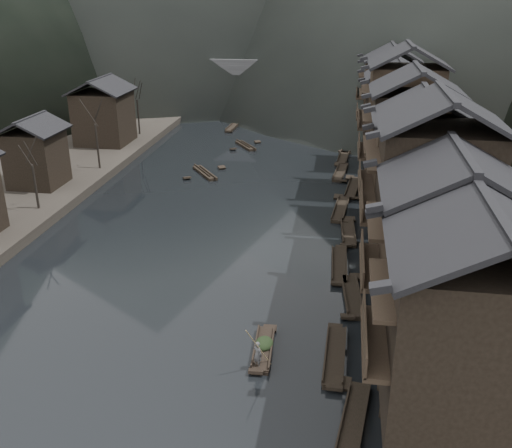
# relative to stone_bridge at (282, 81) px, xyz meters

# --- Properties ---
(water) EXTENTS (300.00, 300.00, 0.00)m
(water) POSITION_rel_stone_bridge_xyz_m (0.00, -72.00, -5.11)
(water) COLOR black
(water) RESTS_ON ground
(left_bank) EXTENTS (40.00, 200.00, 1.20)m
(left_bank) POSITION_rel_stone_bridge_xyz_m (-35.00, -32.00, -4.51)
(left_bank) COLOR #2D2823
(left_bank) RESTS_ON ground
(stilt_houses) EXTENTS (9.00, 67.60, 15.72)m
(stilt_houses) POSITION_rel_stone_bridge_xyz_m (17.28, -52.72, 3.72)
(stilt_houses) COLOR black
(stilt_houses) RESTS_ON ground
(left_houses) EXTENTS (8.10, 53.20, 8.73)m
(left_houses) POSITION_rel_stone_bridge_xyz_m (-20.50, -51.88, 0.55)
(left_houses) COLOR black
(left_houses) RESTS_ON left_bank
(bare_trees) EXTENTS (3.71, 59.66, 7.42)m
(bare_trees) POSITION_rel_stone_bridge_xyz_m (-17.00, -53.62, 1.29)
(bare_trees) COLOR black
(bare_trees) RESTS_ON left_bank
(moored_sampans) EXTENTS (3.36, 75.07, 0.47)m
(moored_sampans) POSITION_rel_stone_bridge_xyz_m (12.06, -45.62, -4.91)
(moored_sampans) COLOR black
(moored_sampans) RESTS_ON water
(midriver_boats) EXTENTS (6.65, 28.52, 0.45)m
(midriver_boats) POSITION_rel_stone_bridge_xyz_m (-4.19, -27.38, -4.91)
(midriver_boats) COLOR black
(midriver_boats) RESTS_ON water
(stone_bridge) EXTENTS (40.00, 6.00, 9.00)m
(stone_bridge) POSITION_rel_stone_bridge_xyz_m (0.00, 0.00, 0.00)
(stone_bridge) COLOR #4C4C4F
(stone_bridge) RESTS_ON ground
(hero_sampan) EXTENTS (1.28, 5.10, 0.44)m
(hero_sampan) POSITION_rel_stone_bridge_xyz_m (7.31, -72.85, -4.91)
(hero_sampan) COLOR black
(hero_sampan) RESTS_ON water
(cargo_heap) EXTENTS (1.12, 1.46, 0.67)m
(cargo_heap) POSITION_rel_stone_bridge_xyz_m (7.32, -72.62, -4.34)
(cargo_heap) COLOR black
(cargo_heap) RESTS_ON hero_sampan
(boatman) EXTENTS (0.74, 0.69, 1.69)m
(boatman) POSITION_rel_stone_bridge_xyz_m (7.22, -74.62, -3.83)
(boatman) COLOR #555658
(boatman) RESTS_ON hero_sampan
(bamboo_pole) EXTENTS (1.56, 1.75, 3.76)m
(bamboo_pole) POSITION_rel_stone_bridge_xyz_m (7.42, -74.62, -1.10)
(bamboo_pole) COLOR #8C7A51
(bamboo_pole) RESTS_ON boatman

